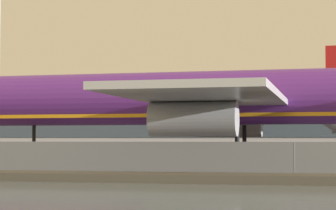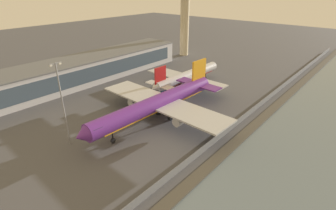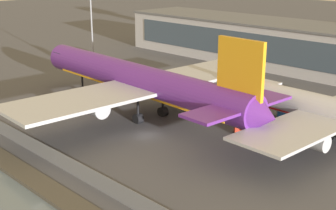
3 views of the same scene
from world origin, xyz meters
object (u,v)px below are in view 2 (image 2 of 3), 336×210
Objects in this scene: apron_light_mast_apron_west at (62,102)px; control_tower at (185,15)px; cargo_jet_purple at (159,103)px; baggage_tug at (178,97)px; ops_van at (160,89)px; passenger_jet_silver at (187,76)px.

control_tower is at bearing 19.95° from apron_light_mast_apron_west.
control_tower reaches higher than cargo_jet_purple.
apron_light_mast_apron_west reaches higher than cargo_jet_purple.
baggage_tug is 10.12m from ops_van.
ops_van is 0.23× the size of apron_light_mast_apron_west.
passenger_jet_silver is 13.51m from ops_van.
cargo_jet_purple is 29.72m from apron_light_mast_apron_west.
baggage_tug is at bearing -157.33° from passenger_jet_silver.
passenger_jet_silver reaches higher than baggage_tug.
cargo_jet_purple is 32.81m from passenger_jet_silver.
control_tower is at bearing 31.77° from cargo_jet_purple.
apron_light_mast_apron_west is (-27.26, 9.51, 7.07)m from cargo_jet_purple.
control_tower is (57.70, 40.97, 23.50)m from baggage_tug.
passenger_jet_silver is 60.49m from control_tower.
passenger_jet_silver is (30.79, 11.25, -1.27)m from cargo_jet_purple.
baggage_tug is 0.08× the size of control_tower.
apron_light_mast_apron_west is at bearing -178.28° from passenger_jet_silver.
passenger_jet_silver is 8.13× the size of ops_van.
ops_van is at bearing -151.55° from control_tower.
control_tower reaches higher than apron_light_mast_apron_west.
ops_van is at bearing 86.02° from baggage_tug.
cargo_jet_purple is 2.41× the size of apron_light_mast_apron_west.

